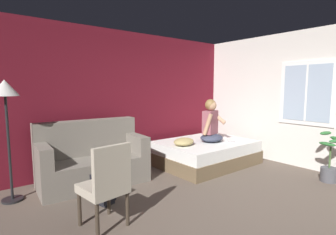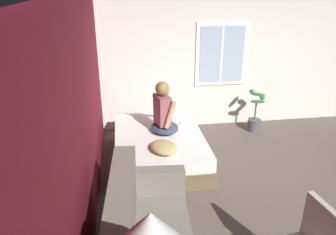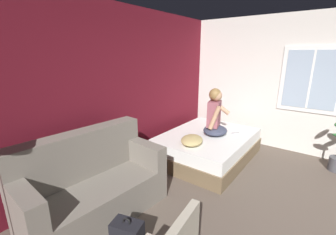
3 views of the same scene
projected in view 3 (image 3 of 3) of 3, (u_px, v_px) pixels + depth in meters
The scene contains 7 objects.
wall_back_accent at pixel (119, 92), 3.71m from camera, with size 10.07×0.16×2.70m, color maroon.
wall_side_with_window at pixel (335, 88), 4.07m from camera, with size 0.19×6.96×2.70m.
bed at pixel (207, 146), 4.35m from camera, with size 1.97×1.48×0.48m.
couch at pixel (93, 185), 2.79m from camera, with size 1.76×0.95×1.04m.
person_seated at pixel (215, 116), 4.18m from camera, with size 0.61×0.55×0.88m.
throw_pillow at pixel (192, 140), 3.79m from camera, with size 0.48×0.36×0.14m, color tan.
cell_phone at pixel (236, 133), 4.31m from camera, with size 0.07×0.14×0.01m, color #B7B7BC.
Camera 3 is at (-2.46, -0.00, 1.97)m, focal length 24.00 mm.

